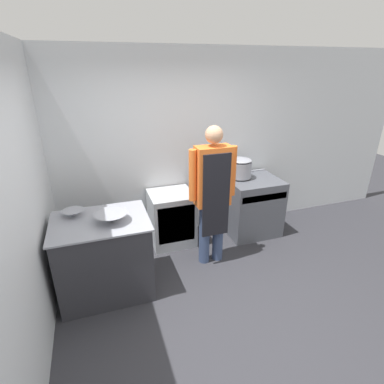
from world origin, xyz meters
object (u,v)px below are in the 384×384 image
at_px(stove, 252,206).
at_px(mixing_bowl, 111,217).
at_px(person_cook, 213,190).
at_px(stock_pot, 240,168).
at_px(fridge_unit, 172,218).

distance_m(stove, mixing_bowl, 2.31).
xyz_separation_m(person_cook, mixing_bowl, (-1.24, -0.23, -0.06)).
bearing_deg(stock_pot, stove, -34.60).
bearing_deg(person_cook, fridge_unit, 121.61).
distance_m(person_cook, stock_pot, 0.96).
relative_size(fridge_unit, person_cook, 0.43).
bearing_deg(mixing_bowl, fridge_unit, 44.19).
bearing_deg(person_cook, stock_pot, 42.36).
xyz_separation_m(stove, mixing_bowl, (-2.12, -0.75, 0.53)).
xyz_separation_m(fridge_unit, stock_pot, (1.08, 0.03, 0.65)).
xyz_separation_m(mixing_bowl, stock_pot, (1.95, 0.87, 0.07)).
distance_m(stove, fridge_unit, 1.26).
height_order(person_cook, mixing_bowl, person_cook).
height_order(fridge_unit, mixing_bowl, mixing_bowl).
xyz_separation_m(person_cook, stock_pot, (0.71, 0.65, 0.01)).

